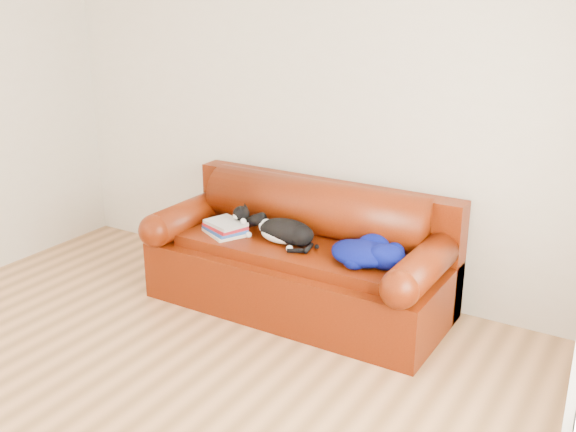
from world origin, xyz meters
name	(u,v)px	position (x,y,z in m)	size (l,w,h in m)	color
ground	(132,402)	(0.00, 0.00, 0.00)	(4.50, 4.50, 0.00)	brown
room_shell	(127,105)	(0.12, 0.02, 1.67)	(4.52, 4.02, 2.61)	beige
sofa_base	(299,276)	(0.20, 1.49, 0.24)	(2.10, 0.90, 0.50)	#3F0D02
sofa_back	(316,226)	(0.20, 1.74, 0.54)	(2.10, 1.01, 0.88)	#3F0D02
book_stack	(225,228)	(-0.33, 1.35, 0.55)	(0.37, 0.34, 0.10)	beige
cat	(285,232)	(0.13, 1.42, 0.58)	(0.58, 0.30, 0.22)	black
blanket	(367,252)	(0.75, 1.41, 0.57)	(0.58, 0.48, 0.16)	#02064C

